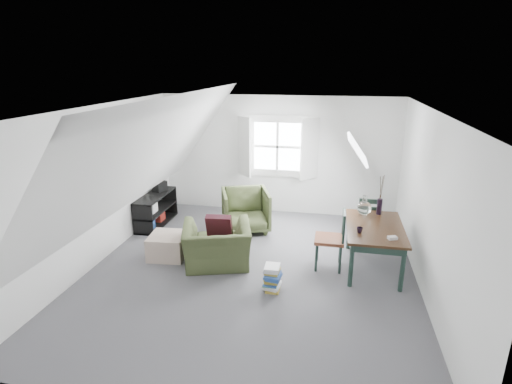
% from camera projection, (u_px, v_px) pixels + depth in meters
% --- Properties ---
extents(floor, '(5.50, 5.50, 0.00)m').
position_uv_depth(floor, '(251.00, 271.00, 6.26)').
color(floor, '#555459').
rests_on(floor, ground).
extents(ceiling, '(5.50, 5.50, 0.00)m').
position_uv_depth(ceiling, '(250.00, 110.00, 5.50)').
color(ceiling, white).
rests_on(ceiling, wall_back).
extents(wall_back, '(5.00, 0.00, 5.00)m').
position_uv_depth(wall_back, '(278.00, 156.00, 8.45)').
color(wall_back, white).
rests_on(wall_back, ground).
extents(wall_front, '(5.00, 0.00, 5.00)m').
position_uv_depth(wall_front, '(182.00, 298.00, 3.31)').
color(wall_front, white).
rests_on(wall_front, ground).
extents(wall_left, '(0.00, 5.50, 5.50)m').
position_uv_depth(wall_left, '(97.00, 186.00, 6.34)').
color(wall_left, white).
rests_on(wall_left, ground).
extents(wall_right, '(0.00, 5.50, 5.50)m').
position_uv_depth(wall_right, '(431.00, 207.00, 5.41)').
color(wall_right, white).
rests_on(wall_right, ground).
extents(slope_left, '(3.19, 5.50, 4.48)m').
position_uv_depth(slope_left, '(150.00, 156.00, 6.01)').
color(slope_left, white).
rests_on(slope_left, wall_left).
extents(slope_right, '(3.19, 5.50, 4.48)m').
position_uv_depth(slope_right, '(362.00, 166.00, 5.43)').
color(slope_right, white).
rests_on(slope_right, wall_right).
extents(dormer_window, '(1.71, 0.35, 1.30)m').
position_uv_depth(dormer_window, '(277.00, 147.00, 8.31)').
color(dormer_window, white).
rests_on(dormer_window, wall_back).
extents(skylight, '(0.35, 0.75, 0.47)m').
position_uv_depth(skylight, '(357.00, 149.00, 6.65)').
color(skylight, white).
rests_on(skylight, slope_right).
extents(armchair_near, '(1.27, 1.18, 0.68)m').
position_uv_depth(armchair_near, '(218.00, 264.00, 6.47)').
color(armchair_near, '#3C4627').
rests_on(armchair_near, floor).
extents(armchair_far, '(1.12, 1.13, 0.81)m').
position_uv_depth(armchair_far, '(246.00, 229.00, 7.83)').
color(armchair_far, '#3C4627').
rests_on(armchair_far, floor).
extents(throw_pillow, '(0.43, 0.27, 0.43)m').
position_uv_depth(throw_pillow, '(219.00, 227.00, 6.43)').
color(throw_pillow, '#380F18').
rests_on(throw_pillow, armchair_near).
extents(ottoman, '(0.63, 0.63, 0.39)m').
position_uv_depth(ottoman, '(168.00, 246.00, 6.69)').
color(ottoman, '#BBA291').
rests_on(ottoman, floor).
extents(dining_table, '(0.86, 1.43, 0.71)m').
position_uv_depth(dining_table, '(375.00, 232.00, 6.18)').
color(dining_table, '#321D11').
rests_on(dining_table, floor).
extents(demijohn, '(0.23, 0.23, 0.33)m').
position_uv_depth(demijohn, '(364.00, 208.00, 6.56)').
color(demijohn, silver).
rests_on(demijohn, dining_table).
extents(vase_twigs, '(0.09, 0.09, 0.66)m').
position_uv_depth(vase_twigs, '(379.00, 206.00, 6.60)').
color(vase_twigs, black).
rests_on(vase_twigs, dining_table).
extents(cup, '(0.10, 0.10, 0.08)m').
position_uv_depth(cup, '(359.00, 233.00, 5.92)').
color(cup, black).
rests_on(cup, dining_table).
extents(paper_box, '(0.15, 0.12, 0.04)m').
position_uv_depth(paper_box, '(392.00, 238.00, 5.69)').
color(paper_box, white).
rests_on(paper_box, dining_table).
extents(dining_chair_far, '(0.42, 0.42, 0.90)m').
position_uv_depth(dining_chair_far, '(368.00, 219.00, 7.10)').
color(dining_chair_far, brown).
rests_on(dining_chair_far, floor).
extents(dining_chair_near, '(0.45, 0.45, 0.96)m').
position_uv_depth(dining_chair_near, '(332.00, 238.00, 6.24)').
color(dining_chair_near, brown).
rests_on(dining_chair_near, floor).
extents(media_shelf, '(0.40, 1.21, 0.62)m').
position_uv_depth(media_shelf, '(155.00, 211.00, 8.00)').
color(media_shelf, black).
rests_on(media_shelf, floor).
extents(electronics_box, '(0.27, 0.31, 0.21)m').
position_uv_depth(electronics_box, '(160.00, 187.00, 8.14)').
color(electronics_box, black).
rests_on(electronics_box, media_shelf).
extents(magazine_stack, '(0.27, 0.33, 0.37)m').
position_uv_depth(magazine_stack, '(272.00, 278.00, 5.70)').
color(magazine_stack, '#B29933').
rests_on(magazine_stack, floor).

